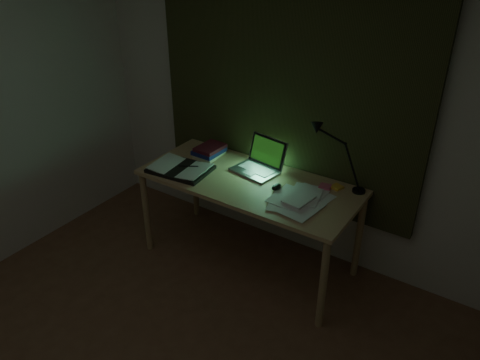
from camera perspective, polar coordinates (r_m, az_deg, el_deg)
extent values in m
cube|color=silver|center=(3.64, 5.64, 9.34)|extent=(3.50, 0.00, 2.50)
cube|color=#2A2E17|center=(3.55, 5.48, 12.21)|extent=(2.20, 0.06, 2.00)
ellipsoid|color=black|center=(3.40, 4.49, -0.86)|extent=(0.06, 0.10, 0.04)
cube|color=yellow|center=(3.48, 11.72, -0.84)|extent=(0.10, 0.10, 0.02)
cube|color=#F35E85|center=(3.47, 10.33, -0.82)|extent=(0.10, 0.10, 0.02)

